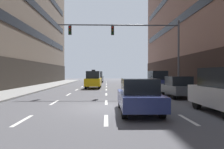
# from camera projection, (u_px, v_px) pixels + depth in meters

# --- Properties ---
(ground_plane) EXTENTS (120.00, 120.00, 0.00)m
(ground_plane) POSITION_uv_depth(u_px,v_px,m) (106.00, 108.00, 11.29)
(ground_plane) COLOR #515156
(lane_stripe_l1_s3) EXTENTS (0.16, 2.00, 0.01)m
(lane_stripe_l1_s3) POSITION_uv_depth(u_px,v_px,m) (23.00, 121.00, 8.20)
(lane_stripe_l1_s3) COLOR silver
(lane_stripe_l1_s3) RESTS_ON ground
(lane_stripe_l1_s4) EXTENTS (0.16, 2.00, 0.01)m
(lane_stripe_l1_s4) POSITION_uv_depth(u_px,v_px,m) (54.00, 103.00, 13.20)
(lane_stripe_l1_s4) COLOR silver
(lane_stripe_l1_s4) RESTS_ON ground
(lane_stripe_l1_s5) EXTENTS (0.16, 2.00, 0.01)m
(lane_stripe_l1_s5) POSITION_uv_depth(u_px,v_px,m) (69.00, 94.00, 18.20)
(lane_stripe_l1_s5) COLOR silver
(lane_stripe_l1_s5) RESTS_ON ground
(lane_stripe_l1_s6) EXTENTS (0.16, 2.00, 0.01)m
(lane_stripe_l1_s6) POSITION_uv_depth(u_px,v_px,m) (77.00, 90.00, 23.20)
(lane_stripe_l1_s6) COLOR silver
(lane_stripe_l1_s6) RESTS_ON ground
(lane_stripe_l1_s7) EXTENTS (0.16, 2.00, 0.01)m
(lane_stripe_l1_s7) POSITION_uv_depth(u_px,v_px,m) (82.00, 87.00, 28.19)
(lane_stripe_l1_s7) COLOR silver
(lane_stripe_l1_s7) RESTS_ON ground
(lane_stripe_l1_s8) EXTENTS (0.16, 2.00, 0.01)m
(lane_stripe_l1_s8) POSITION_uv_depth(u_px,v_px,m) (86.00, 85.00, 33.19)
(lane_stripe_l1_s8) COLOR silver
(lane_stripe_l1_s8) RESTS_ON ground
(lane_stripe_l1_s9) EXTENTS (0.16, 2.00, 0.01)m
(lane_stripe_l1_s9) POSITION_uv_depth(u_px,v_px,m) (88.00, 83.00, 38.19)
(lane_stripe_l1_s9) COLOR silver
(lane_stripe_l1_s9) RESTS_ON ground
(lane_stripe_l1_s10) EXTENTS (0.16, 2.00, 0.01)m
(lane_stripe_l1_s10) POSITION_uv_depth(u_px,v_px,m) (91.00, 82.00, 43.19)
(lane_stripe_l1_s10) COLOR silver
(lane_stripe_l1_s10) RESTS_ON ground
(lane_stripe_l2_s3) EXTENTS (0.16, 2.00, 0.01)m
(lane_stripe_l2_s3) POSITION_uv_depth(u_px,v_px,m) (106.00, 120.00, 8.29)
(lane_stripe_l2_s3) COLOR silver
(lane_stripe_l2_s3) RESTS_ON ground
(lane_stripe_l2_s4) EXTENTS (0.16, 2.00, 0.01)m
(lane_stripe_l2_s4) POSITION_uv_depth(u_px,v_px,m) (106.00, 102.00, 13.29)
(lane_stripe_l2_s4) COLOR silver
(lane_stripe_l2_s4) RESTS_ON ground
(lane_stripe_l2_s5) EXTENTS (0.16, 2.00, 0.01)m
(lane_stripe_l2_s5) POSITION_uv_depth(u_px,v_px,m) (106.00, 94.00, 18.28)
(lane_stripe_l2_s5) COLOR silver
(lane_stripe_l2_s5) RESTS_ON ground
(lane_stripe_l2_s6) EXTENTS (0.16, 2.00, 0.01)m
(lane_stripe_l2_s6) POSITION_uv_depth(u_px,v_px,m) (106.00, 90.00, 23.28)
(lane_stripe_l2_s6) COLOR silver
(lane_stripe_l2_s6) RESTS_ON ground
(lane_stripe_l2_s7) EXTENTS (0.16, 2.00, 0.01)m
(lane_stripe_l2_s7) POSITION_uv_depth(u_px,v_px,m) (106.00, 87.00, 28.28)
(lane_stripe_l2_s7) COLOR silver
(lane_stripe_l2_s7) RESTS_ON ground
(lane_stripe_l2_s8) EXTENTS (0.16, 2.00, 0.01)m
(lane_stripe_l2_s8) POSITION_uv_depth(u_px,v_px,m) (106.00, 85.00, 33.28)
(lane_stripe_l2_s8) COLOR silver
(lane_stripe_l2_s8) RESTS_ON ground
(lane_stripe_l2_s9) EXTENTS (0.16, 2.00, 0.01)m
(lane_stripe_l2_s9) POSITION_uv_depth(u_px,v_px,m) (106.00, 83.00, 38.28)
(lane_stripe_l2_s9) COLOR silver
(lane_stripe_l2_s9) RESTS_ON ground
(lane_stripe_l2_s10) EXTENTS (0.16, 2.00, 0.01)m
(lane_stripe_l2_s10) POSITION_uv_depth(u_px,v_px,m) (106.00, 82.00, 43.28)
(lane_stripe_l2_s10) COLOR silver
(lane_stripe_l2_s10) RESTS_ON ground
(lane_stripe_l3_s3) EXTENTS (0.16, 2.00, 0.01)m
(lane_stripe_l3_s3) POSITION_uv_depth(u_px,v_px,m) (188.00, 120.00, 8.38)
(lane_stripe_l3_s3) COLOR silver
(lane_stripe_l3_s3) RESTS_ON ground
(lane_stripe_l3_s4) EXTENTS (0.16, 2.00, 0.01)m
(lane_stripe_l3_s4) POSITION_uv_depth(u_px,v_px,m) (157.00, 102.00, 13.37)
(lane_stripe_l3_s4) COLOR silver
(lane_stripe_l3_s4) RESTS_ON ground
(lane_stripe_l3_s5) EXTENTS (0.16, 2.00, 0.01)m
(lane_stripe_l3_s5) POSITION_uv_depth(u_px,v_px,m) (144.00, 94.00, 18.37)
(lane_stripe_l3_s5) COLOR silver
(lane_stripe_l3_s5) RESTS_ON ground
(lane_stripe_l3_s6) EXTENTS (0.16, 2.00, 0.01)m
(lane_stripe_l3_s6) POSITION_uv_depth(u_px,v_px,m) (136.00, 90.00, 23.37)
(lane_stripe_l3_s6) COLOR silver
(lane_stripe_l3_s6) RESTS_ON ground
(lane_stripe_l3_s7) EXTENTS (0.16, 2.00, 0.01)m
(lane_stripe_l3_s7) POSITION_uv_depth(u_px,v_px,m) (130.00, 87.00, 28.37)
(lane_stripe_l3_s7) COLOR silver
(lane_stripe_l3_s7) RESTS_ON ground
(lane_stripe_l3_s8) EXTENTS (0.16, 2.00, 0.01)m
(lane_stripe_l3_s8) POSITION_uv_depth(u_px,v_px,m) (127.00, 85.00, 33.37)
(lane_stripe_l3_s8) COLOR silver
(lane_stripe_l3_s8) RESTS_ON ground
(lane_stripe_l3_s9) EXTENTS (0.16, 2.00, 0.01)m
(lane_stripe_l3_s9) POSITION_uv_depth(u_px,v_px,m) (124.00, 83.00, 38.36)
(lane_stripe_l3_s9) COLOR silver
(lane_stripe_l3_s9) RESTS_ON ground
(lane_stripe_l3_s10) EXTENTS (0.16, 2.00, 0.01)m
(lane_stripe_l3_s10) POSITION_uv_depth(u_px,v_px,m) (122.00, 82.00, 43.36)
(lane_stripe_l3_s10) COLOR silver
(lane_stripe_l3_s10) RESTS_ON ground
(car_driving_0) EXTENTS (2.10, 4.58, 2.18)m
(car_driving_0) POSITION_uv_depth(u_px,v_px,m) (98.00, 77.00, 40.04)
(car_driving_0) COLOR black
(car_driving_0) RESTS_ON ground
(taxi_driving_1) EXTENTS (1.89, 4.35, 2.27)m
(taxi_driving_1) POSITION_uv_depth(u_px,v_px,m) (93.00, 80.00, 25.63)
(taxi_driving_1) COLOR black
(taxi_driving_1) RESTS_ON ground
(car_driving_2) EXTENTS (1.83, 4.31, 1.61)m
(car_driving_2) POSITION_uv_depth(u_px,v_px,m) (139.00, 96.00, 9.85)
(car_driving_2) COLOR black
(car_driving_2) RESTS_ON ground
(car_parked_2) EXTENTS (1.89, 4.34, 1.61)m
(car_parked_2) POSITION_uv_depth(u_px,v_px,m) (178.00, 87.00, 16.11)
(car_parked_2) COLOR black
(car_parked_2) RESTS_ON ground
(car_parked_3) EXTENTS (1.91, 4.36, 2.09)m
(car_parked_3) POSITION_uv_depth(u_px,v_px,m) (157.00, 81.00, 22.56)
(car_parked_3) COLOR black
(car_parked_3) RESTS_ON ground
(traffic_signal_0) EXTENTS (11.65, 0.35, 6.80)m
(traffic_signal_0) POSITION_uv_depth(u_px,v_px,m) (136.00, 39.00, 20.00)
(traffic_signal_0) COLOR #4C4C51
(traffic_signal_0) RESTS_ON sidewalk_right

